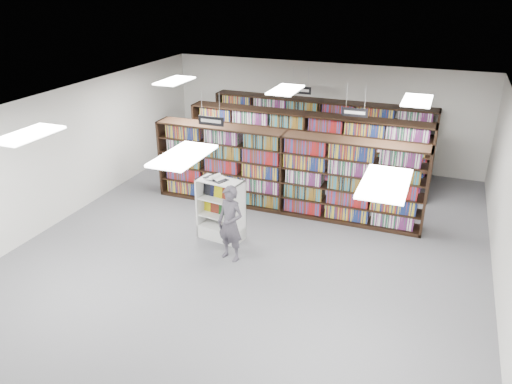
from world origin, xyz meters
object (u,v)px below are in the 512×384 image
(bookshelf_row_near, at_px, (284,173))
(open_book, at_px, (215,178))
(endcap_display, at_px, (222,218))
(shopper, at_px, (230,224))

(bookshelf_row_near, relative_size, open_book, 11.35)
(open_book, bearing_deg, endcap_display, 27.93)
(endcap_display, height_order, shopper, shopper)
(bookshelf_row_near, height_order, shopper, bookshelf_row_near)
(open_book, relative_size, shopper, 0.37)
(bookshelf_row_near, bearing_deg, open_book, -117.45)
(open_book, distance_m, shopper, 1.24)
(endcap_display, relative_size, open_book, 2.36)
(bookshelf_row_near, xyz_separation_m, open_book, (-0.99, -1.91, 0.44))
(bookshelf_row_near, xyz_separation_m, endcap_display, (-0.87, -1.89, -0.56))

